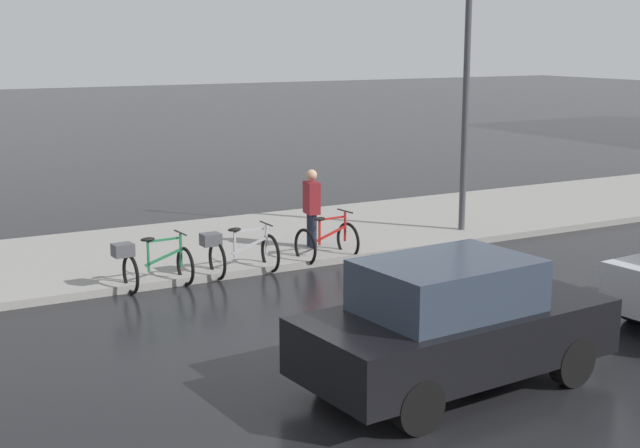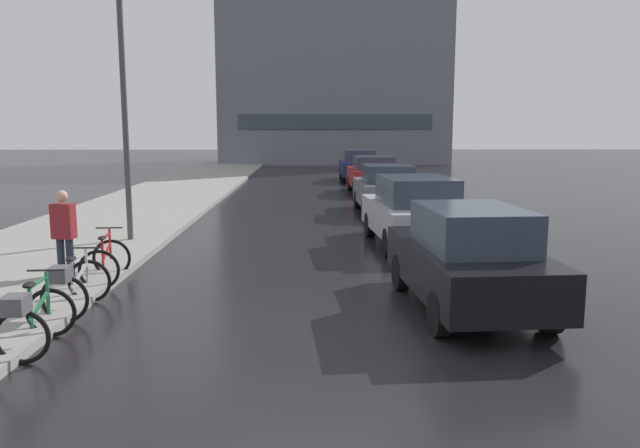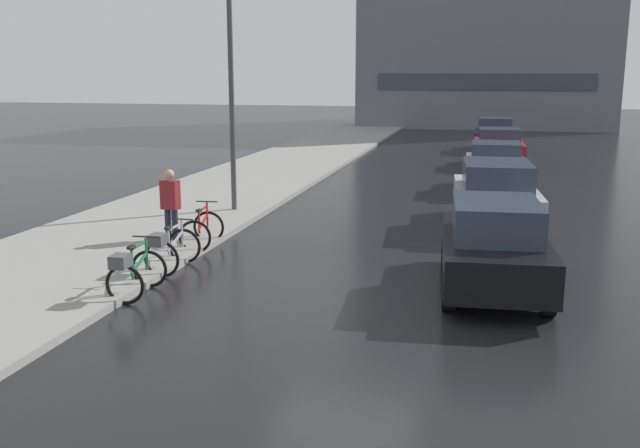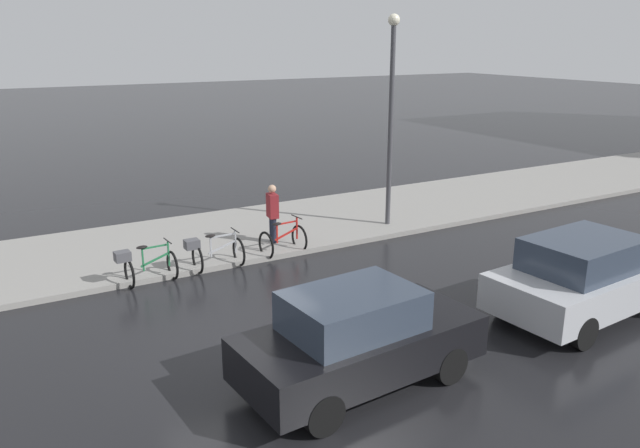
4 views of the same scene
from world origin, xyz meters
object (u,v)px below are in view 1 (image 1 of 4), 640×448
at_px(bicycle_third, 327,242).
at_px(streetlamp, 467,70).
at_px(pedestrian, 312,207).
at_px(car_black, 453,324).
at_px(bicycle_nearest, 150,264).
at_px(bicycle_second, 237,251).

distance_m(bicycle_third, streetlamp, 5.05).
bearing_deg(bicycle_third, pedestrian, 174.54).
bearing_deg(bicycle_third, car_black, -15.77).
distance_m(bicycle_nearest, bicycle_second, 1.69).
bearing_deg(bicycle_second, pedestrian, 114.23).
bearing_deg(car_black, pedestrian, 165.31).
xyz_separation_m(bicycle_nearest, bicycle_second, (-0.11, 1.69, -0.00)).
bearing_deg(streetlamp, bicycle_nearest, -83.02).
distance_m(bicycle_second, car_black, 6.18).
xyz_separation_m(bicycle_nearest, car_black, (6.06, 1.90, 0.35)).
bearing_deg(car_black, bicycle_nearest, -162.60).
bearing_deg(streetlamp, pedestrian, -91.89).
bearing_deg(streetlamp, bicycle_third, -80.43).
height_order(bicycle_nearest, pedestrian, pedestrian).
height_order(bicycle_third, pedestrian, pedestrian).
height_order(bicycle_nearest, bicycle_third, bicycle_third).
relative_size(bicycle_second, car_black, 0.34).
bearing_deg(pedestrian, bicycle_second, -65.77).
bearing_deg(car_black, bicycle_second, -178.02).
distance_m(bicycle_second, pedestrian, 2.33).
bearing_deg(bicycle_nearest, car_black, 17.40).
bearing_deg(pedestrian, streetlamp, 88.11).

